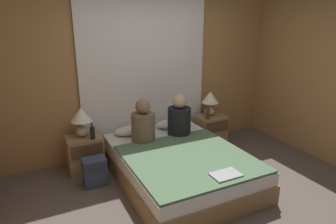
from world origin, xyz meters
The scene contains 17 objects.
ground_plane centered at (0.00, 0.00, 0.00)m, with size 16.00×16.00×0.00m, color #564C47.
wall_back centered at (0.00, 1.82, 1.25)m, with size 4.62×0.06×2.50m.
curtain_panel centered at (0.00, 1.75, 1.18)m, with size 2.22×0.02×2.37m.
bed centered at (0.00, 0.67, 0.20)m, with size 1.52×2.07×0.41m.
nightstand_left centered at (-1.05, 1.48, 0.25)m, with size 0.48×0.39×0.50m.
nightstand_right centered at (1.05, 1.48, 0.25)m, with size 0.48×0.39×0.50m.
lamp_left centered at (-1.05, 1.52, 0.77)m, with size 0.29×0.29×0.41m.
lamp_right centered at (1.05, 1.52, 0.77)m, with size 0.29×0.29×0.41m.
pillow_left centered at (-0.33, 1.51, 0.47)m, with size 0.54×0.29×0.12m.
pillow_right centered at (0.33, 1.51, 0.47)m, with size 0.54×0.29×0.12m.
blanket_on_bed centered at (0.00, 0.40, 0.43)m, with size 1.46×1.48×0.03m.
person_left_in_bed centered at (-0.29, 1.17, 0.67)m, with size 0.33×0.33×0.62m.
person_right_in_bed centered at (0.28, 1.17, 0.67)m, with size 0.34×0.34×0.62m.
beer_bottle_on_left_stand centered at (-0.95, 1.37, 0.59)m, with size 0.07×0.07×0.23m.
beer_bottle_on_right_stand centered at (0.91, 1.37, 0.60)m, with size 0.07×0.07×0.24m.
laptop_on_bed centered at (0.14, -0.16, 0.45)m, with size 0.32×0.21×0.02m.
backpack_on_floor centered at (-1.03, 1.03, 0.21)m, with size 0.29×0.23×0.37m.
Camera 1 is at (-1.70, -2.47, 2.09)m, focal length 32.00 mm.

